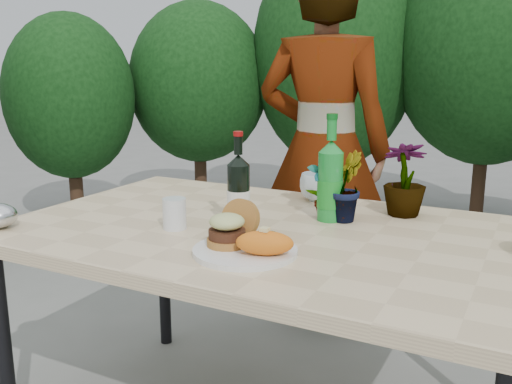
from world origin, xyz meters
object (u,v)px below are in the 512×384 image
at_px(patio_table, 268,246).
at_px(person, 323,151).
at_px(dinner_plate, 245,251).
at_px(wine_bottle, 239,193).

bearing_deg(patio_table, person, 100.63).
bearing_deg(person, dinner_plate, 94.94).
bearing_deg(person, wine_bottle, 89.32).
distance_m(dinner_plate, person, 1.20).
xyz_separation_m(dinner_plate, wine_bottle, (-0.14, 0.21, 0.10)).
xyz_separation_m(patio_table, dinner_plate, (0.05, -0.24, 0.06)).
distance_m(wine_bottle, person, 0.96).
distance_m(patio_table, wine_bottle, 0.19).
distance_m(dinner_plate, wine_bottle, 0.27).
xyz_separation_m(dinner_plate, person, (-0.23, 1.17, 0.09)).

